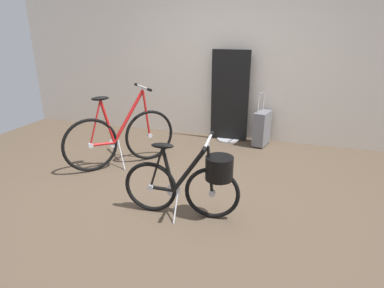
% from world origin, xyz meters
% --- Properties ---
extents(ground_plane, '(7.51, 7.51, 0.00)m').
position_xyz_m(ground_plane, '(0.00, 0.00, 0.00)').
color(ground_plane, brown).
extents(back_wall, '(7.51, 0.10, 2.62)m').
position_xyz_m(back_wall, '(0.00, 2.24, 1.31)').
color(back_wall, silver).
rests_on(back_wall, ground_plane).
extents(floor_banner_stand, '(0.60, 0.36, 1.44)m').
position_xyz_m(floor_banner_stand, '(0.09, 2.03, 0.64)').
color(floor_banner_stand, '#B7B7BC').
rests_on(floor_banner_stand, ground_plane).
extents(folding_bike_foreground, '(1.15, 0.53, 0.81)m').
position_xyz_m(folding_bike_foreground, '(0.22, -0.33, 0.39)').
color(folding_bike_foreground, black).
rests_on(folding_bike_foreground, ground_plane).
extents(display_bike_left, '(1.04, 1.15, 1.05)m').
position_xyz_m(display_bike_left, '(-1.07, 0.58, 0.39)').
color(display_bike_left, black).
rests_on(display_bike_left, ground_plane).
extents(rolling_suitcase, '(0.26, 0.39, 0.83)m').
position_xyz_m(rolling_suitcase, '(0.63, 1.93, 0.28)').
color(rolling_suitcase, slate).
rests_on(rolling_suitcase, ground_plane).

